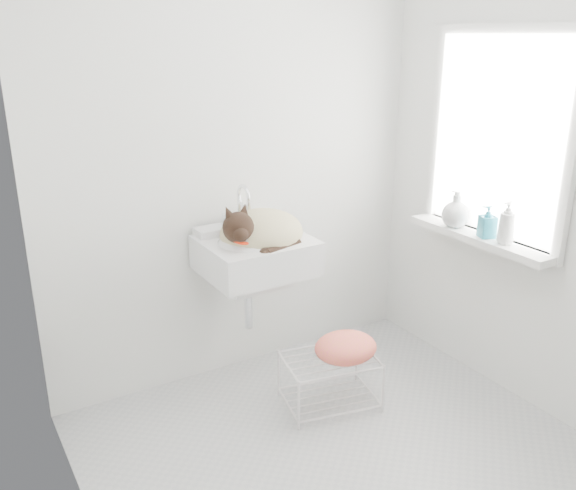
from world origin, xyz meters
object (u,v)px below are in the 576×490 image
wire_rack (330,379)px  bottle_b (486,237)px  bottle_c (454,226)px  bottle_a (504,244)px  sink (256,239)px  cat (259,232)px

wire_rack → bottle_b: 1.10m
wire_rack → bottle_c: (0.82, 0.00, 0.70)m
bottle_a → bottle_c: bearing=90.0°
sink → bottle_b: size_ratio=3.24×
bottle_a → bottle_b: bearing=90.0°
cat → bottle_c: bearing=-18.7°
bottle_b → bottle_c: (0.00, 0.22, 0.00)m
sink → bottle_b: (1.04, -0.59, 0.00)m
bottle_a → bottle_b: bottle_a is taller
bottle_b → wire_rack: bearing=165.0°
bottle_a → sink: bearing=145.6°
sink → wire_rack: size_ratio=1.20×
sink → bottle_c: 1.10m
wire_rack → bottle_b: bearing=-15.0°
cat → bottle_a: 1.24m
wire_rack → bottle_b: bottle_b is taller
cat → wire_rack: 0.85m
wire_rack → bottle_a: size_ratio=2.47×
wire_rack → bottle_c: size_ratio=2.35×
sink → wire_rack: bearing=-59.2°
cat → wire_rack: bearing=-59.1°
cat → bottle_a: bearing=-33.8°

